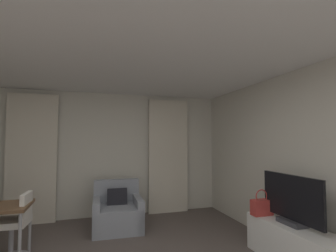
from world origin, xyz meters
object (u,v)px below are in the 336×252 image
Objects in this scene: tv_flatscreen at (291,201)px; desk_chair at (15,230)px; handbag_primary at (262,207)px; armchair at (117,213)px; tv_console at (295,246)px.

desk_chair is at bearing 160.91° from tv_flatscreen.
tv_flatscreen is (3.44, -1.19, 0.42)m from desk_chair.
handbag_primary is (-0.11, 0.46, -0.18)m from tv_flatscreen.
tv_flatscreen is (2.01, -2.01, 0.53)m from armchair.
armchair is 0.63× the size of tv_console.
tv_console is (3.44, -1.23, -0.14)m from desk_chair.
tv_console is 3.79× the size of handbag_primary.
desk_chair is 3.65m from tv_console.
handbag_primary reaches higher than desk_chair.
desk_chair reaches higher than armchair.
tv_console is (2.01, -2.05, -0.02)m from armchair.
tv_console is at bearing -90.00° from tv_flatscreen.
tv_flatscreen is at bearing 90.00° from tv_console.
armchair is at bearing 134.45° from tv_console.
tv_flatscreen reaches higher than handbag_primary.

